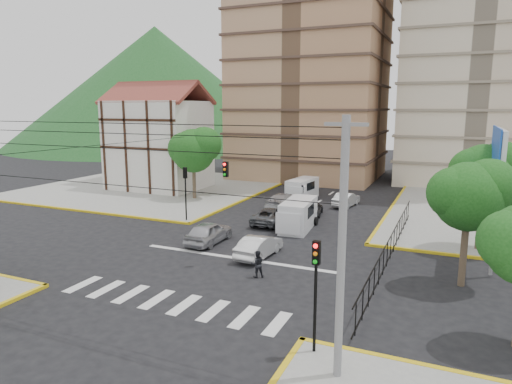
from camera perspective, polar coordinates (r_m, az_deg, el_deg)
The scene contains 24 objects.
ground at distance 28.05m, azimuth -3.66°, elevation -8.96°, with size 160.00×160.00×0.00m, color black.
sidewalk_nw at distance 54.88m, azimuth -12.66°, elevation 0.60°, with size 26.00×26.00×0.15m, color gray.
crosswalk_stripes at distance 23.28m, azimuth -10.65°, elevation -13.36°, with size 12.00×2.40×0.01m, color silver.
stop_line at distance 29.06m, azimuth -2.56°, elevation -8.23°, with size 13.00×0.40×0.01m, color silver.
tudor_building at distance 53.66m, azimuth -12.02°, elevation 5.98°, with size 10.80×8.05×12.23m.
distant_hill at distance 115.20m, azimuth -12.30°, elevation 12.70°, with size 70.00×70.00×28.00m, color #194D1D.
park_fence at distance 29.65m, azimuth 16.40°, elevation -8.29°, with size 0.10×22.50×1.66m, color black, non-canonical shape.
billboard at distance 29.71m, azimuth 27.88°, elevation 2.83°, with size 0.36×6.20×8.10m.
tree_park_a at distance 25.83m, azimuth 25.24°, elevation -0.17°, with size 4.41×3.60×6.83m.
tree_park_c at distance 32.75m, azimuth 26.80°, elevation 2.37°, with size 4.65×3.80×7.25m.
tree_tudor at distance 46.43m, azimuth -7.73°, elevation 5.38°, with size 5.39×4.40×7.43m.
traffic_light_se at distance 17.42m, azimuth 7.49°, elevation -10.61°, with size 0.28×0.22×4.40m.
traffic_light_nw at distance 37.63m, azimuth -8.82°, elevation 0.90°, with size 0.28×0.22×4.40m.
traffic_light_hanging at distance 24.89m, azimuth -5.97°, elevation 2.51°, with size 18.00×9.12×0.92m.
utility_pole_se at distance 15.50m, azimuth 10.66°, elevation -6.95°, with size 1.40×0.28×9.00m.
van_right_lane at distance 35.35m, azimuth 5.18°, elevation -2.97°, with size 2.40×5.19×2.27m.
van_left_lane at distance 47.07m, azimuth 5.70°, elevation 0.32°, with size 2.34×4.77×2.07m.
car_silver_front_left at distance 32.06m, azimuth -5.92°, elevation -5.03°, with size 1.82×4.52×1.54m, color #B2B3B7.
car_white_front_right at distance 29.05m, azimuth 0.37°, elevation -6.79°, with size 1.48×4.24×1.40m, color silver.
car_grey_mid_left at distance 37.05m, azimuth 1.96°, elevation -2.99°, with size 2.22×4.82×1.34m, color #515458.
car_silver_rear_left at distance 42.36m, azimuth 3.65°, elevation -1.15°, with size 2.12×5.21×1.51m, color #BCBDC1.
car_darkgrey_mid_right at distance 40.24m, azimuth 7.18°, elevation -2.04°, with size 1.46×3.64×1.24m, color #262628.
car_white_rear_right at distance 44.34m, azimuth 11.21°, elevation -0.91°, with size 1.43×4.11×1.35m, color silver.
pedestrian_crosswalk at distance 25.69m, azimuth 0.15°, elevation -8.99°, with size 0.75×0.58×1.54m, color black.
Camera 1 is at (12.24, -23.43, 9.40)m, focal length 32.00 mm.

